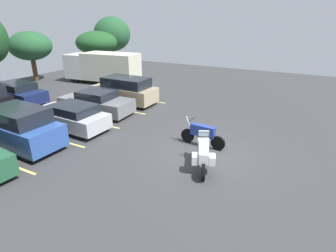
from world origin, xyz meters
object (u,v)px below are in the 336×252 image
Objects in this scene: motorcycle_second at (202,134)px; car_grey at (97,103)px; motorcycle_touring at (203,153)px; car_tan at (125,90)px; car_silver at (70,117)px; car_far_navy at (16,93)px; car_blue at (19,128)px; box_truck at (103,67)px.

car_grey is (1.25, 7.57, 0.09)m from motorcycle_second.
car_tan is at bearing 54.71° from motorcycle_touring.
motorcycle_touring is 0.49× the size of car_silver.
motorcycle_second is 0.46× the size of car_far_navy.
car_blue is 0.62× the size of box_truck.
car_grey is at bearing -82.02° from car_far_navy.
motorcycle_touring is 7.82m from car_silver.
car_tan is (5.70, 8.06, 0.31)m from motorcycle_touring.
car_blue reaches higher than motorcycle_touring.
motorcycle_touring is 0.50× the size of car_blue.
motorcycle_touring reaches higher than motorcycle_second.
car_grey is at bearing 11.19° from car_silver.
car_tan is (2.62, -0.27, 0.23)m from car_grey.
car_silver is 11.22m from box_truck.
car_grey reaches higher than motorcycle_touring.
car_silver is (0.43, 7.81, 0.09)m from motorcycle_touring.
car_blue reaches higher than car_tan.
motorcycle_second is 0.48× the size of car_grey.
car_tan reaches higher than car_grey.
car_silver is (-1.40, 7.05, 0.10)m from motorcycle_second.
car_grey is 0.66× the size of box_truck.
box_truck is (7.81, -1.24, 0.76)m from car_far_navy.
car_far_navy is 0.69× the size of box_truck.
motorcycle_second is 8.27m from car_tan.
motorcycle_second is at bearing -122.20° from box_truck.
box_truck is at bearing 52.79° from car_tan.
car_tan is 0.93× the size of car_far_navy.
car_blue is at bearing 105.10° from motorcycle_touring.
car_silver is at bearing -168.81° from car_grey.
car_blue is at bearing -123.14° from car_far_navy.
car_tan is (5.27, 0.25, 0.22)m from car_silver.
car_silver is at bearing -148.40° from box_truck.
car_blue reaches higher than car_silver.
car_tan reaches higher than car_far_navy.
car_tan is 7.07m from box_truck.
car_tan reaches higher than motorcycle_second.
motorcycle_touring is at bearing -98.23° from car_far_navy.
car_silver reaches higher than motorcycle_touring.
car_grey is at bearing 174.04° from car_tan.
box_truck reaches higher than car_far_navy.
motorcycle_second is at bearing 22.49° from motorcycle_touring.
car_grey is at bearing 1.24° from car_blue.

